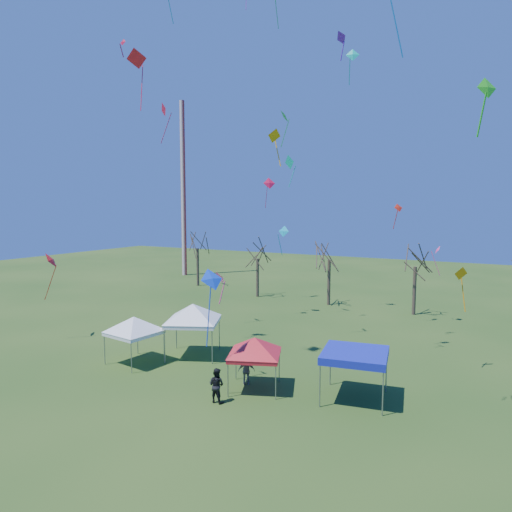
{
  "coord_description": "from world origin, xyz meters",
  "views": [
    {
      "loc": [
        12.94,
        -19.46,
        9.92
      ],
      "look_at": [
        0.77,
        3.0,
        7.18
      ],
      "focal_mm": 32.0,
      "sensor_mm": 36.0,
      "label": 1
    }
  ],
  "objects_px": {
    "tree_3": "(416,249)",
    "tent_blue": "(355,355)",
    "tent_red": "(255,341)",
    "person_dark": "(216,385)",
    "person_grey": "(246,371)",
    "tent_white_mid": "(193,307)",
    "tent_white_west": "(134,320)",
    "tree_0": "(197,235)",
    "tree_1": "(258,245)",
    "radio_mast": "(183,189)",
    "tree_2": "(330,243)"
  },
  "relations": [
    {
      "from": "radio_mast",
      "to": "tree_1",
      "type": "distance_m",
      "value": 20.72
    },
    {
      "from": "radio_mast",
      "to": "tent_red",
      "type": "xyz_separation_m",
      "value": [
        29.4,
        -32.32,
        -9.8
      ]
    },
    {
      "from": "tree_3",
      "to": "tent_white_mid",
      "type": "bearing_deg",
      "value": -119.46
    },
    {
      "from": "tree_0",
      "to": "tree_2",
      "type": "height_order",
      "value": "tree_0"
    },
    {
      "from": "tree_3",
      "to": "tent_white_west",
      "type": "xyz_separation_m",
      "value": [
        -13.39,
        -22.33,
        -3.26
      ]
    },
    {
      "from": "tent_red",
      "to": "person_grey",
      "type": "distance_m",
      "value": 2.06
    },
    {
      "from": "tent_white_west",
      "to": "person_grey",
      "type": "bearing_deg",
      "value": 2.21
    },
    {
      "from": "tree_0",
      "to": "person_dark",
      "type": "height_order",
      "value": "tree_0"
    },
    {
      "from": "tree_0",
      "to": "person_grey",
      "type": "distance_m",
      "value": 33.75
    },
    {
      "from": "tree_3",
      "to": "tent_blue",
      "type": "xyz_separation_m",
      "value": [
        0.55,
        -21.07,
        -3.74
      ]
    },
    {
      "from": "tree_3",
      "to": "tent_blue",
      "type": "height_order",
      "value": "tree_3"
    },
    {
      "from": "radio_mast",
      "to": "person_grey",
      "type": "distance_m",
      "value": 44.53
    },
    {
      "from": "tree_0",
      "to": "tent_red",
      "type": "height_order",
      "value": "tree_0"
    },
    {
      "from": "tent_red",
      "to": "person_grey",
      "type": "xyz_separation_m",
      "value": [
        -0.71,
        0.34,
        -1.91
      ]
    },
    {
      "from": "person_dark",
      "to": "tent_blue",
      "type": "bearing_deg",
      "value": -148.24
    },
    {
      "from": "person_dark",
      "to": "tent_red",
      "type": "bearing_deg",
      "value": -110.01
    },
    {
      "from": "radio_mast",
      "to": "tent_white_mid",
      "type": "xyz_separation_m",
      "value": [
        23.08,
        -29.33,
        -9.2
      ]
    },
    {
      "from": "tree_0",
      "to": "tent_white_west",
      "type": "bearing_deg",
      "value": -62.27
    },
    {
      "from": "tree_1",
      "to": "person_dark",
      "type": "bearing_deg",
      "value": -66.07
    },
    {
      "from": "tree_3",
      "to": "tent_white_west",
      "type": "distance_m",
      "value": 26.24
    },
    {
      "from": "tree_1",
      "to": "tent_red",
      "type": "bearing_deg",
      "value": -62.08
    },
    {
      "from": "tree_1",
      "to": "tent_red",
      "type": "distance_m",
      "value": 26.17
    },
    {
      "from": "tent_white_mid",
      "to": "person_grey",
      "type": "distance_m",
      "value": 6.68
    },
    {
      "from": "tent_blue",
      "to": "tree_3",
      "type": "bearing_deg",
      "value": 91.49
    },
    {
      "from": "tree_3",
      "to": "tree_1",
      "type": "bearing_deg",
      "value": 177.94
    },
    {
      "from": "tent_blue",
      "to": "tree_0",
      "type": "bearing_deg",
      "value": 138.33
    },
    {
      "from": "tent_white_west",
      "to": "tent_red",
      "type": "relative_size",
      "value": 1.11
    },
    {
      "from": "tent_white_west",
      "to": "tent_red",
      "type": "distance_m",
      "value": 8.76
    },
    {
      "from": "tent_red",
      "to": "person_dark",
      "type": "distance_m",
      "value": 3.16
    },
    {
      "from": "tree_3",
      "to": "tent_red",
      "type": "bearing_deg",
      "value": -101.7
    },
    {
      "from": "tent_blue",
      "to": "person_grey",
      "type": "distance_m",
      "value": 6.16
    },
    {
      "from": "radio_mast",
      "to": "tent_white_west",
      "type": "xyz_separation_m",
      "value": [
        20.64,
        -32.28,
        -9.68
      ]
    },
    {
      "from": "tent_blue",
      "to": "person_dark",
      "type": "xyz_separation_m",
      "value": [
        -6.08,
        -3.71,
        -1.45
      ]
    },
    {
      "from": "tree_0",
      "to": "tent_white_west",
      "type": "xyz_separation_m",
      "value": [
        13.49,
        -25.67,
        -3.67
      ]
    },
    {
      "from": "radio_mast",
      "to": "tent_blue",
      "type": "xyz_separation_m",
      "value": [
        34.58,
        -31.03,
        -10.16
      ]
    },
    {
      "from": "tree_3",
      "to": "person_dark",
      "type": "xyz_separation_m",
      "value": [
        -5.53,
        -24.78,
        -5.19
      ]
    },
    {
      "from": "tent_white_mid",
      "to": "tent_red",
      "type": "relative_size",
      "value": 1.23
    },
    {
      "from": "tent_white_west",
      "to": "tent_white_mid",
      "type": "bearing_deg",
      "value": 50.4
    },
    {
      "from": "person_grey",
      "to": "radio_mast",
      "type": "bearing_deg",
      "value": -78.1
    },
    {
      "from": "tree_0",
      "to": "person_dark",
      "type": "distance_m",
      "value": 35.75
    },
    {
      "from": "tree_1",
      "to": "tent_red",
      "type": "height_order",
      "value": "tree_1"
    },
    {
      "from": "tree_3",
      "to": "person_dark",
      "type": "bearing_deg",
      "value": -102.58
    },
    {
      "from": "tree_1",
      "to": "tent_blue",
      "type": "distance_m",
      "value": 27.98
    },
    {
      "from": "tree_2",
      "to": "tent_blue",
      "type": "relative_size",
      "value": 2.19
    },
    {
      "from": "radio_mast",
      "to": "tent_blue",
      "type": "height_order",
      "value": "radio_mast"
    },
    {
      "from": "tree_3",
      "to": "tent_white_west",
      "type": "bearing_deg",
      "value": -120.95
    },
    {
      "from": "person_dark",
      "to": "tent_white_mid",
      "type": "bearing_deg",
      "value": -44.57
    },
    {
      "from": "tree_0",
      "to": "tree_1",
      "type": "bearing_deg",
      "value": -15.18
    },
    {
      "from": "person_grey",
      "to": "tent_white_mid",
      "type": "bearing_deg",
      "value": -55.22
    },
    {
      "from": "tree_0",
      "to": "radio_mast",
      "type": "bearing_deg",
      "value": 137.23
    }
  ]
}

